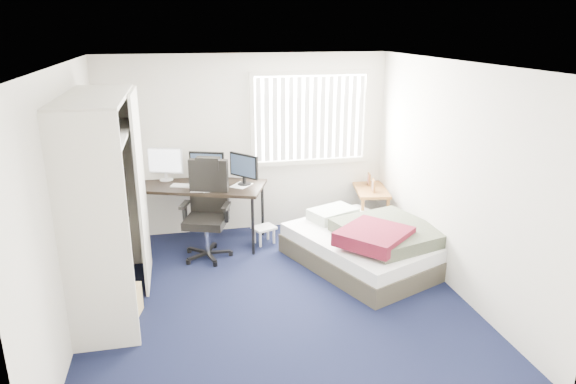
{
  "coord_description": "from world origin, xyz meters",
  "views": [
    {
      "loc": [
        -0.92,
        -4.93,
        2.85
      ],
      "look_at": [
        0.22,
        0.4,
        1.08
      ],
      "focal_mm": 32.0,
      "sensor_mm": 36.0,
      "label": 1
    }
  ],
  "objects_px": {
    "desk": "(202,183)",
    "nightstand": "(370,192)",
    "bed": "(368,244)",
    "office_chair": "(208,219)"
  },
  "relations": [
    {
      "from": "desk",
      "to": "nightstand",
      "type": "distance_m",
      "value": 2.44
    },
    {
      "from": "office_chair",
      "to": "bed",
      "type": "xyz_separation_m",
      "value": [
        1.92,
        -0.7,
        -0.22
      ]
    },
    {
      "from": "desk",
      "to": "office_chair",
      "type": "height_order",
      "value": "desk"
    },
    {
      "from": "desk",
      "to": "office_chair",
      "type": "xyz_separation_m",
      "value": [
        0.03,
        -0.48,
        -0.35
      ]
    },
    {
      "from": "desk",
      "to": "nightstand",
      "type": "xyz_separation_m",
      "value": [
        2.42,
        0.03,
        -0.31
      ]
    },
    {
      "from": "desk",
      "to": "nightstand",
      "type": "relative_size",
      "value": 1.96
    },
    {
      "from": "desk",
      "to": "bed",
      "type": "bearing_deg",
      "value": -31.16
    },
    {
      "from": "desk",
      "to": "bed",
      "type": "distance_m",
      "value": 2.35
    },
    {
      "from": "nightstand",
      "to": "bed",
      "type": "bearing_deg",
      "value": -111.32
    },
    {
      "from": "office_chair",
      "to": "desk",
      "type": "bearing_deg",
      "value": 94.02
    }
  ]
}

